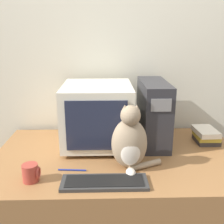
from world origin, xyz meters
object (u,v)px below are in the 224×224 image
keyboard (104,182)px  book_stack (206,135)px  cat (130,142)px  crt_monitor (98,114)px  mug (31,173)px  pen (72,170)px  computer_tower (153,113)px

keyboard → book_stack: book_stack is taller
book_stack → cat: bearing=-148.8°
crt_monitor → cat: (0.18, -0.33, -0.05)m
book_stack → crt_monitor: bearing=-179.2°
crt_monitor → mug: bearing=-126.0°
crt_monitor → keyboard: bearing=-84.9°
cat → pen: bearing=-176.1°
keyboard → cat: 0.26m
pen → crt_monitor: bearing=69.4°
cat → computer_tower: bearing=61.0°
cat → book_stack: 0.66m
crt_monitor → keyboard: (0.04, -0.49, -0.20)m
computer_tower → pen: size_ratio=2.95×
keyboard → pen: (-0.18, 0.14, -0.01)m
mug → pen: bearing=26.4°
crt_monitor → book_stack: (0.74, 0.01, -0.16)m
book_stack → pen: bearing=-157.3°
pen → cat: bearing=5.0°
crt_monitor → keyboard: 0.54m
crt_monitor → cat: bearing=-60.9°
book_stack → mug: bearing=-156.6°
pen → keyboard: bearing=-37.5°
computer_tower → keyboard: size_ratio=1.06×
computer_tower → mug: computer_tower is taller
keyboard → mug: size_ratio=4.69×
pen → mug: size_ratio=1.68×
pen → book_stack: bearing=22.7°
mug → keyboard: bearing=-6.0°
book_stack → mug: 1.17m
computer_tower → keyboard: bearing=-122.2°
keyboard → book_stack: (0.70, 0.50, 0.04)m
computer_tower → cat: (-0.19, -0.36, -0.05)m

